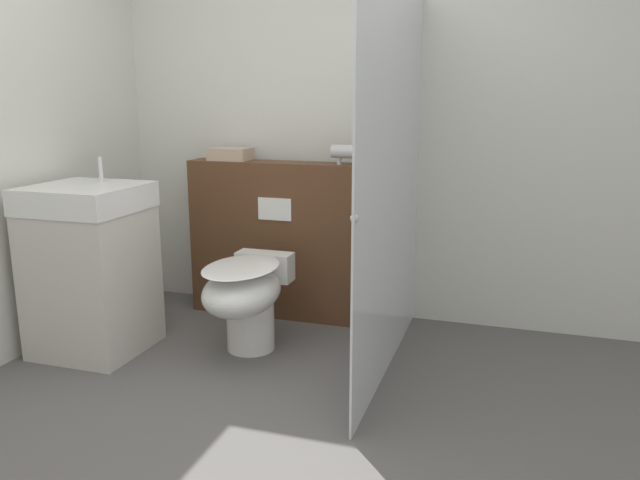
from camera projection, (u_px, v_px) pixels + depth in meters
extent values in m
plane|color=#565451|center=(217.00, 455.00, 2.52)|extent=(12.00, 12.00, 0.00)
cube|color=silver|center=(344.00, 122.00, 3.96)|extent=(8.00, 0.06, 2.50)
cube|color=#51331E|center=(282.00, 240.00, 4.03)|extent=(1.21, 0.22, 1.01)
cube|color=white|center=(275.00, 209.00, 3.88)|extent=(0.22, 0.01, 0.14)
cube|color=silver|center=(393.00, 183.00, 3.13)|extent=(0.01, 1.56, 1.97)
sphere|color=#B2B2B7|center=(355.00, 218.00, 2.44)|extent=(0.04, 0.04, 0.04)
cylinder|color=white|center=(250.00, 320.00, 3.54)|extent=(0.27, 0.27, 0.35)
ellipsoid|color=white|center=(242.00, 291.00, 3.40)|extent=(0.40, 0.57, 0.26)
ellipsoid|color=white|center=(241.00, 267.00, 3.37)|extent=(0.39, 0.56, 0.02)
cube|color=white|center=(265.00, 266.00, 3.69)|extent=(0.34, 0.13, 0.17)
cube|color=beige|center=(92.00, 281.00, 3.49)|extent=(0.56, 0.55, 0.80)
cube|color=white|center=(85.00, 198.00, 3.38)|extent=(0.57, 0.56, 0.14)
cylinder|color=silver|center=(101.00, 169.00, 3.49)|extent=(0.02, 0.02, 0.14)
cylinder|color=#B7B7BC|center=(344.00, 152.00, 3.76)|extent=(0.15, 0.08, 0.08)
cone|color=#B7B7BC|center=(358.00, 152.00, 3.73)|extent=(0.03, 0.07, 0.07)
cylinder|color=#B7B7BC|center=(339.00, 159.00, 3.77)|extent=(0.03, 0.03, 0.07)
cube|color=tan|center=(230.00, 154.00, 4.02)|extent=(0.26, 0.19, 0.08)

